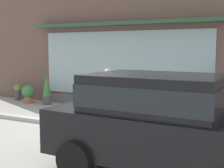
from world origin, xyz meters
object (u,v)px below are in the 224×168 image
object	(u,v)px
potted_plant_trailing_edge	(47,90)
potted_plant_doorstep	(77,90)
potted_plant_near_hydrant	(105,96)
potted_plant_low_front	(28,93)
potted_plant_by_entrance	(218,109)
potted_plant_window_left	(18,91)
parked_car_black	(162,120)
fire_hydrant	(83,105)
pedestrian_with_handbag	(108,90)

from	to	relation	value
potted_plant_trailing_edge	potted_plant_doorstep	world-z (taller)	potted_plant_doorstep
potted_plant_near_hydrant	potted_plant_low_front	distance (m)	3.38
potted_plant_by_entrance	potted_plant_trailing_edge	world-z (taller)	potted_plant_trailing_edge
potted_plant_window_left	potted_plant_by_entrance	world-z (taller)	potted_plant_window_left
potted_plant_window_left	potted_plant_by_entrance	xyz separation A→B (m)	(8.19, 0.03, -0.05)
parked_car_black	potted_plant_window_left	world-z (taller)	parked_car_black
potted_plant_doorstep	potted_plant_near_hydrant	bearing A→B (deg)	-6.56
potted_plant_doorstep	fire_hydrant	bearing A→B (deg)	-52.62
potted_plant_by_entrance	potted_plant_low_front	bearing A→B (deg)	-176.93
fire_hydrant	parked_car_black	xyz separation A→B (m)	(3.44, -2.86, 0.49)
potted_plant_doorstep	potted_plant_window_left	bearing A→B (deg)	-179.19
pedestrian_with_handbag	potted_plant_window_left	bearing A→B (deg)	157.49
parked_car_black	potted_plant_low_front	distance (m)	8.43
potted_plant_trailing_edge	potted_plant_low_front	bearing A→B (deg)	-176.29
pedestrian_with_handbag	potted_plant_by_entrance	distance (m)	3.44
fire_hydrant	potted_plant_near_hydrant	size ratio (longest dim) A/B	1.00
potted_plant_trailing_edge	potted_plant_near_hydrant	size ratio (longest dim) A/B	1.24
potted_plant_near_hydrant	potted_plant_doorstep	distance (m)	1.31
potted_plant_near_hydrant	potted_plant_doorstep	size ratio (longest dim) A/B	0.77
parked_car_black	potted_plant_by_entrance	xyz separation A→B (m)	(0.19, 4.91, -0.66)
parked_car_black	potted_plant_doorstep	xyz separation A→B (m)	(-5.01, 4.92, -0.36)
potted_plant_low_front	potted_plant_doorstep	world-z (taller)	potted_plant_doorstep
fire_hydrant	potted_plant_near_hydrant	xyz separation A→B (m)	(-0.28, 1.91, -0.02)
pedestrian_with_handbag	parked_car_black	bearing A→B (deg)	-57.63
potted_plant_low_front	potted_plant_doorstep	bearing A→B (deg)	11.00
potted_plant_low_front	potted_plant_trailing_edge	bearing A→B (deg)	3.71
parked_car_black	potted_plant_trailing_edge	world-z (taller)	parked_car_black
potted_plant_near_hydrant	potted_plant_low_front	world-z (taller)	potted_plant_near_hydrant
potted_plant_by_entrance	potted_plant_doorstep	size ratio (longest dim) A/B	0.50
fire_hydrant	potted_plant_by_entrance	bearing A→B (deg)	29.42
potted_plant_window_left	potted_plant_by_entrance	distance (m)	8.19
parked_car_black	potted_plant_doorstep	world-z (taller)	parked_car_black
potted_plant_by_entrance	potted_plant_trailing_edge	distance (m)	6.40
fire_hydrant	potted_plant_trailing_edge	bearing A→B (deg)	148.20
parked_car_black	potted_plant_trailing_edge	size ratio (longest dim) A/B	3.39
fire_hydrant	potted_plant_window_left	size ratio (longest dim) A/B	1.45
potted_plant_window_left	potted_plant_trailing_edge	world-z (taller)	potted_plant_trailing_edge
fire_hydrant	potted_plant_low_front	xyz separation A→B (m)	(-3.65, 1.65, -0.08)
potted_plant_by_entrance	potted_plant_trailing_edge	bearing A→B (deg)	-177.02
potted_plant_by_entrance	potted_plant_low_front	distance (m)	7.29
parked_car_black	potted_plant_low_front	world-z (taller)	parked_car_black
fire_hydrant	potted_plant_low_front	bearing A→B (deg)	155.66
potted_plant_by_entrance	potted_plant_trailing_edge	xyz separation A→B (m)	(-6.38, -0.33, 0.26)
potted_plant_low_front	parked_car_black	bearing A→B (deg)	-32.50
potted_plant_trailing_edge	fire_hydrant	bearing A→B (deg)	-31.80
fire_hydrant	potted_plant_window_left	world-z (taller)	fire_hydrant
potted_plant_window_left	fire_hydrant	bearing A→B (deg)	-23.79
potted_plant_window_left	potted_plant_low_front	bearing A→B (deg)	-21.52
potted_plant_window_left	potted_plant_doorstep	xyz separation A→B (m)	(3.00, 0.04, 0.24)
potted_plant_doorstep	potted_plant_low_front	bearing A→B (deg)	-169.00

